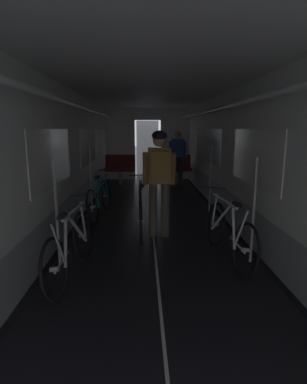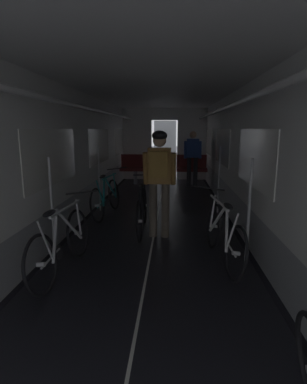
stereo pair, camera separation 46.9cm
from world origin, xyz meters
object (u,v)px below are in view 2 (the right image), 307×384
(bench_seat_far_left, at_px, (136,166))
(person_standing_near_bench, at_px, (193,155))
(bicycle_teal, at_px, (106,197))
(bicycle_silver, at_px, (62,243))
(bench_seat_far_right, at_px, (191,167))
(person_cyclist_aisle, at_px, (159,173))
(bicycle_black_in_aisle, at_px, (142,210))
(bicycle_white, at_px, (223,235))

(bench_seat_far_left, distance_m, person_standing_near_bench, 1.89)
(bicycle_teal, bearing_deg, person_standing_near_bench, 60.00)
(person_standing_near_bench, bearing_deg, bicycle_silver, -108.08)
(bicycle_silver, bearing_deg, bench_seat_far_right, 72.95)
(bench_seat_far_left, bearing_deg, person_cyclist_aisle, -78.66)
(bicycle_silver, relative_size, bicycle_black_in_aisle, 1.00)
(bench_seat_far_right, bearing_deg, bench_seat_far_left, 180.00)
(bench_seat_far_left, height_order, bicycle_white, bicycle_white)
(bicycle_black_in_aisle, bearing_deg, bench_seat_far_right, 76.70)
(bench_seat_far_left, height_order, bench_seat_far_right, same)
(bench_seat_far_left, height_order, person_standing_near_bench, person_standing_near_bench)
(person_cyclist_aisle, relative_size, person_standing_near_bench, 1.03)
(bench_seat_far_right, bearing_deg, bicycle_white, -89.13)
(person_cyclist_aisle, xyz_separation_m, bicycle_black_in_aisle, (-0.31, 0.27, -0.69))
(bench_seat_far_right, bearing_deg, person_standing_near_bench, -89.59)
(bench_seat_far_left, height_order, bicycle_black_in_aisle, bench_seat_far_left)
(bench_seat_far_left, distance_m, bicycle_silver, 6.32)
(bicycle_white, bearing_deg, bicycle_teal, 133.75)
(bench_seat_far_right, height_order, bicycle_teal, bicycle_teal)
(bench_seat_far_right, height_order, bicycle_silver, bicycle_silver)
(bench_seat_far_left, distance_m, bicycle_teal, 3.75)
(bicycle_white, bearing_deg, person_standing_near_bench, 90.91)
(bicycle_teal, height_order, bicycle_black_in_aisle, bicycle_teal)
(bicycle_silver, relative_size, person_cyclist_aisle, 0.98)
(bench_seat_far_left, height_order, bicycle_teal, bicycle_teal)
(bench_seat_far_right, height_order, person_cyclist_aisle, person_cyclist_aisle)
(person_cyclist_aisle, distance_m, bicycle_black_in_aisle, 0.80)
(bicycle_silver, bearing_deg, bench_seat_far_left, 88.77)
(bicycle_silver, height_order, bicycle_teal, same)
(bicycle_teal, xyz_separation_m, bicycle_black_in_aisle, (0.83, -0.95, 0.00))
(bench_seat_far_right, xyz_separation_m, bicycle_black_in_aisle, (-1.11, -4.70, -0.18))
(person_standing_near_bench, bearing_deg, bench_seat_far_right, 90.41)
(bicycle_white, relative_size, person_standing_near_bench, 1.01)
(bicycle_white, xyz_separation_m, person_cyclist_aisle, (-0.89, 0.90, 0.69))
(person_cyclist_aisle, bearing_deg, bicycle_teal, 133.04)
(bicycle_silver, relative_size, bicycle_white, 1.00)
(bench_seat_far_left, bearing_deg, bicycle_teal, -92.18)
(person_standing_near_bench, bearing_deg, bicycle_white, -89.09)
(bicycle_silver, bearing_deg, bicycle_black_in_aisle, 62.93)
(bicycle_teal, height_order, person_cyclist_aisle, person_cyclist_aisle)
(bench_seat_far_left, distance_m, person_cyclist_aisle, 5.09)
(bicycle_teal, distance_m, person_cyclist_aisle, 1.81)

